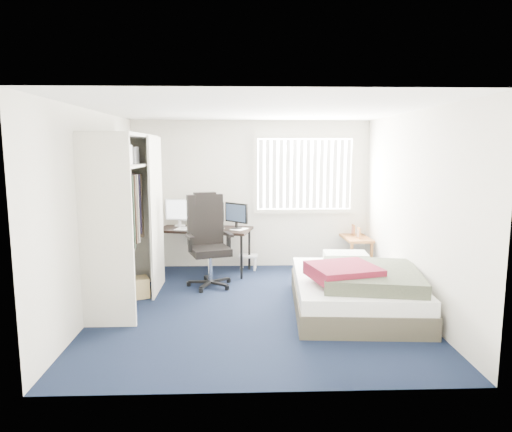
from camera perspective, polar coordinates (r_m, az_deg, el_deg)
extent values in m
plane|color=black|center=(6.03, -0.04, -11.27)|extent=(4.20, 4.20, 0.00)
plane|color=silver|center=(7.82, -0.58, 2.69)|extent=(4.00, 0.00, 4.00)
plane|color=silver|center=(3.67, 1.12, -3.92)|extent=(4.00, 0.00, 4.00)
plane|color=silver|center=(6.00, -19.48, 0.45)|extent=(0.00, 4.20, 4.20)
plane|color=silver|center=(6.14, 18.97, 0.64)|extent=(0.00, 4.20, 4.20)
plane|color=white|center=(5.70, -0.04, 13.13)|extent=(4.20, 4.20, 0.00)
cube|color=white|center=(7.84, 6.03, 5.23)|extent=(1.60, 0.02, 1.20)
cube|color=beige|center=(7.80, 6.14, 9.84)|extent=(1.72, 0.06, 0.06)
cube|color=beige|center=(7.87, 5.99, 0.63)|extent=(1.72, 0.06, 0.06)
cube|color=white|center=(7.78, 6.09, 5.20)|extent=(1.60, 0.04, 1.16)
cube|color=beige|center=(5.37, -18.24, -2.00)|extent=(0.60, 0.04, 2.20)
cube|color=beige|center=(7.10, -14.24, 0.62)|extent=(0.60, 0.04, 2.20)
cube|color=beige|center=(6.16, -16.38, 9.65)|extent=(0.60, 1.80, 0.04)
cube|color=beige|center=(6.16, -16.24, 6.12)|extent=(0.56, 1.74, 0.03)
cylinder|color=silver|center=(6.17, -16.19, 5.01)|extent=(0.03, 1.72, 0.03)
cube|color=#26262B|center=(6.11, -16.24, 0.74)|extent=(0.38, 1.10, 0.90)
cube|color=beige|center=(6.60, -12.34, 0.11)|extent=(0.03, 0.90, 2.20)
cube|color=white|center=(5.73, -17.39, 7.27)|extent=(0.38, 0.30, 0.24)
cube|color=gray|center=(6.21, -16.17, 7.29)|extent=(0.34, 0.28, 0.22)
cube|color=black|center=(7.54, -6.41, -1.68)|extent=(1.61, 1.03, 0.04)
cylinder|color=black|center=(7.59, -11.98, -4.58)|extent=(0.04, 0.04, 0.70)
cylinder|color=black|center=(8.11, -10.36, -3.70)|extent=(0.04, 0.04, 0.70)
cylinder|color=black|center=(7.17, -1.83, -5.17)|extent=(0.04, 0.04, 0.70)
cylinder|color=black|center=(7.71, -0.84, -4.19)|extent=(0.04, 0.04, 0.70)
cube|color=white|center=(7.77, -9.53, 0.79)|extent=(0.49, 0.15, 0.36)
cube|color=white|center=(7.77, -9.53, 0.79)|extent=(0.44, 0.11, 0.31)
cube|color=black|center=(7.60, -5.81, 0.54)|extent=(0.47, 0.14, 0.32)
cube|color=#1E2838|center=(7.60, -5.81, 0.54)|extent=(0.42, 0.11, 0.27)
cube|color=black|center=(7.43, -2.46, 0.40)|extent=(0.47, 0.14, 0.32)
cube|color=#1E2838|center=(7.43, -2.46, 0.40)|extent=(0.42, 0.11, 0.27)
cube|color=white|center=(7.49, -7.73, -1.54)|extent=(0.42, 0.23, 0.02)
cube|color=black|center=(7.40, -5.55, -1.61)|extent=(0.08, 0.11, 0.02)
cylinder|color=silver|center=(7.39, -4.34, -1.07)|extent=(0.08, 0.08, 0.16)
cube|color=white|center=(7.54, -6.41, -1.51)|extent=(0.36, 0.34, 0.00)
cube|color=black|center=(6.90, -5.74, -8.19)|extent=(0.82, 0.82, 0.13)
cylinder|color=silver|center=(6.84, -5.77, -6.36)|extent=(0.06, 0.06, 0.43)
cube|color=black|center=(6.78, -5.80, -4.33)|extent=(0.68, 0.68, 0.11)
cube|color=black|center=(6.93, -6.38, -0.41)|extent=(0.55, 0.27, 0.76)
cube|color=black|center=(6.89, -6.42, 2.25)|extent=(0.35, 0.23, 0.17)
cube|color=black|center=(6.67, -8.25, -2.60)|extent=(0.17, 0.31, 0.04)
cube|color=black|center=(6.81, -3.45, -2.29)|extent=(0.17, 0.31, 0.04)
cube|color=white|center=(7.74, -0.97, -4.98)|extent=(0.34, 0.28, 0.03)
cylinder|color=white|center=(7.70, -1.87, -6.00)|extent=(0.04, 0.04, 0.23)
cylinder|color=white|center=(7.86, -1.74, -5.70)|extent=(0.04, 0.04, 0.23)
cylinder|color=white|center=(7.68, -0.17, -6.04)|extent=(0.04, 0.04, 0.23)
cylinder|color=white|center=(7.84, -0.07, -5.74)|extent=(0.04, 0.04, 0.23)
cube|color=brown|center=(7.90, 12.29, -2.64)|extent=(0.45, 0.84, 0.04)
cube|color=brown|center=(7.56, 11.85, -5.30)|extent=(0.04, 0.04, 0.52)
cube|color=brown|center=(8.25, 10.39, -4.10)|extent=(0.04, 0.04, 0.52)
cube|color=brown|center=(7.66, 14.21, -5.20)|extent=(0.04, 0.04, 0.52)
cube|color=brown|center=(8.35, 12.58, -4.03)|extent=(0.04, 0.04, 0.52)
cube|color=brown|center=(7.70, 12.72, -2.10)|extent=(0.03, 0.14, 0.18)
cube|color=brown|center=(7.99, 12.06, -1.70)|extent=(0.03, 0.14, 0.18)
cube|color=#3F3A2D|center=(6.05, 12.12, -10.10)|extent=(1.64, 2.10, 0.26)
cube|color=white|center=(5.98, 12.18, -8.20)|extent=(1.60, 2.06, 0.18)
cube|color=beige|center=(6.63, 11.13, -5.10)|extent=(0.63, 0.44, 0.14)
cube|color=#32382A|center=(5.73, 14.16, -7.34)|extent=(1.32, 1.42, 0.18)
cube|color=maroon|center=(5.55, 10.85, -6.89)|extent=(0.90, 0.86, 0.16)
cube|color=#A58552|center=(6.56, -14.90, -8.66)|extent=(0.44, 0.39, 0.27)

